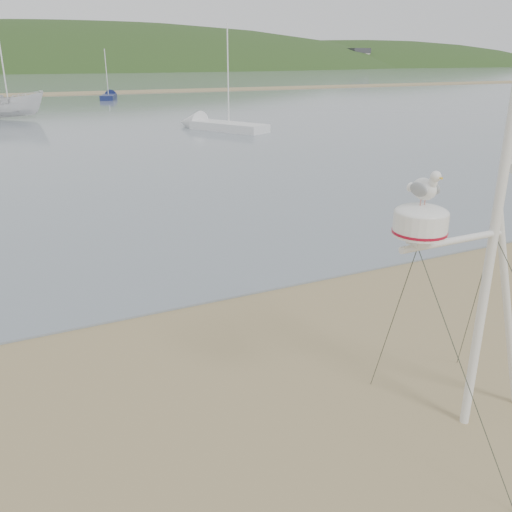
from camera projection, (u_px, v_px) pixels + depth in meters
name	position (u px, v px, depth m)	size (l,w,h in m)	color
ground	(72.00, 504.00, 5.69)	(560.00, 560.00, 0.00)	#8B7750
hill_ridge	(37.00, 121.00, 218.33)	(620.00, 180.00, 80.00)	#203716
mast_rig	(478.00, 335.00, 6.47)	(2.39, 2.55, 5.40)	white
boat_white	(5.00, 82.00, 40.05)	(1.97, 2.02, 5.24)	silver
sailboat_white_near	(208.00, 124.00, 35.24)	(4.60, 6.96, 6.90)	silver
sailboat_blue_far	(110.00, 96.00, 60.86)	(3.08, 5.79, 5.66)	#161F4D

